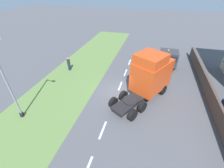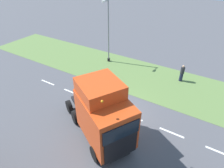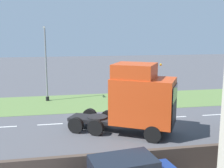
{
  "view_description": "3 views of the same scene",
  "coord_description": "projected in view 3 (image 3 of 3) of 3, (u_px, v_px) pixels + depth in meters",
  "views": [
    {
      "loc": [
        2.78,
        -12.89,
        9.85
      ],
      "look_at": [
        -0.26,
        -1.72,
        1.94
      ],
      "focal_mm": 24.0,
      "sensor_mm": 36.0,
      "label": 1
    },
    {
      "loc": [
        10.22,
        5.28,
        10.46
      ],
      "look_at": [
        -1.57,
        -1.94,
        1.26
      ],
      "focal_mm": 30.0,
      "sensor_mm": 36.0,
      "label": 2
    },
    {
      "loc": [
        19.85,
        -4.69,
        6.48
      ],
      "look_at": [
        -1.89,
        -0.6,
        2.45
      ],
      "focal_mm": 45.0,
      "sensor_mm": 36.0,
      "label": 3
    }
  ],
  "objects": [
    {
      "name": "ground_plane",
      "position": [
        124.0,
        120.0,
        21.21
      ],
      "size": [
        120.0,
        120.0,
        0.0
      ],
      "primitive_type": "plane",
      "color": "#515156",
      "rests_on": "ground"
    },
    {
      "name": "grass_verge",
      "position": [
        110.0,
        101.0,
        27.01
      ],
      "size": [
        7.0,
        44.0,
        0.01
      ],
      "color": "#607F42",
      "rests_on": "ground"
    },
    {
      "name": "lane_markings",
      "position": [
        115.0,
        120.0,
        21.08
      ],
      "size": [
        0.16,
        17.8,
        0.0
      ],
      "color": "white",
      "rests_on": "ground"
    },
    {
      "name": "boundary_wall",
      "position": [
        171.0,
        164.0,
        12.37
      ],
      "size": [
        0.25,
        24.0,
        1.54
      ],
      "color": "#4C3D33",
      "rests_on": "ground"
    },
    {
      "name": "lorry_cab",
      "position": [
        139.0,
        99.0,
        17.88
      ],
      "size": [
        5.52,
        7.05,
        4.73
      ],
      "rotation": [
        0.0,
        0.0,
        -0.52
      ],
      "color": "black",
      "rests_on": "ground"
    },
    {
      "name": "lamp_post",
      "position": [
        46.0,
        67.0,
        26.56
      ],
      "size": [
        1.28,
        0.32,
        7.1
      ],
      "color": "black",
      "rests_on": "ground"
    },
    {
      "name": "pedestrian",
      "position": [
        134.0,
        88.0,
        28.72
      ],
      "size": [
        0.39,
        0.39,
        1.81
      ],
      "color": "#1E233D",
      "rests_on": "ground"
    }
  ]
}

